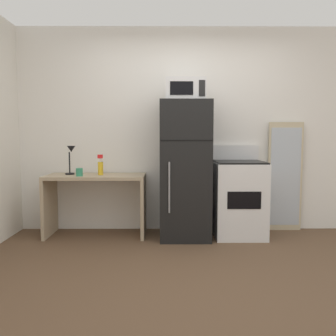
% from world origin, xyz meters
% --- Properties ---
extents(ground_plane, '(12.00, 12.00, 0.00)m').
position_xyz_m(ground_plane, '(0.00, 0.00, 0.00)').
color(ground_plane, brown).
extents(wall_back_white, '(5.00, 0.10, 2.60)m').
position_xyz_m(wall_back_white, '(0.00, 1.70, 1.30)').
color(wall_back_white, white).
rests_on(wall_back_white, ground).
extents(desk, '(1.20, 0.53, 0.75)m').
position_xyz_m(desk, '(-1.12, 1.36, 0.53)').
color(desk, tan).
rests_on(desk, ground).
extents(desk_lamp, '(0.14, 0.12, 0.35)m').
position_xyz_m(desk_lamp, '(-1.43, 1.40, 0.99)').
color(desk_lamp, black).
rests_on(desk_lamp, desk).
extents(coffee_mug, '(0.08, 0.08, 0.09)m').
position_xyz_m(coffee_mug, '(-1.28, 1.22, 0.80)').
color(coffee_mug, '#338C66').
rests_on(coffee_mug, desk).
extents(spray_bottle, '(0.06, 0.06, 0.25)m').
position_xyz_m(spray_bottle, '(-1.05, 1.34, 0.85)').
color(spray_bottle, yellow).
rests_on(spray_bottle, desk).
extents(refrigerator, '(0.59, 0.68, 1.63)m').
position_xyz_m(refrigerator, '(-0.03, 1.30, 0.82)').
color(refrigerator, black).
rests_on(refrigerator, ground).
extents(microwave, '(0.46, 0.35, 0.26)m').
position_xyz_m(microwave, '(-0.03, 1.28, 1.76)').
color(microwave, silver).
rests_on(microwave, refrigerator).
extents(oven_range, '(0.60, 0.61, 1.10)m').
position_xyz_m(oven_range, '(0.63, 1.33, 0.47)').
color(oven_range, white).
rests_on(oven_range, ground).
extents(leaning_mirror, '(0.44, 0.03, 1.40)m').
position_xyz_m(leaning_mirror, '(1.28, 1.59, 0.70)').
color(leaning_mirror, '#C6B793').
rests_on(leaning_mirror, ground).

